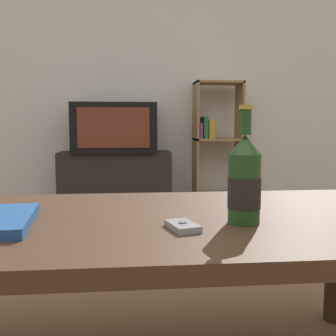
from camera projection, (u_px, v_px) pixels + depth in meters
back_wall at (137, 64)px, 3.90m from camera, size 8.00×0.05×2.60m
coffee_table at (163, 239)px, 1.00m from camera, size 1.38×0.71×0.46m
tv_stand at (115, 175)px, 3.73m from camera, size 1.04×0.38×0.44m
television at (115, 128)px, 3.68m from camera, size 0.77×0.48×0.45m
bookshelf at (215, 137)px, 3.84m from camera, size 0.45×0.30×1.11m
beer_bottle at (244, 181)px, 0.91m from camera, size 0.08×0.08×0.28m
cell_phone at (183, 226)px, 0.87m from camera, size 0.08×0.10×0.02m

